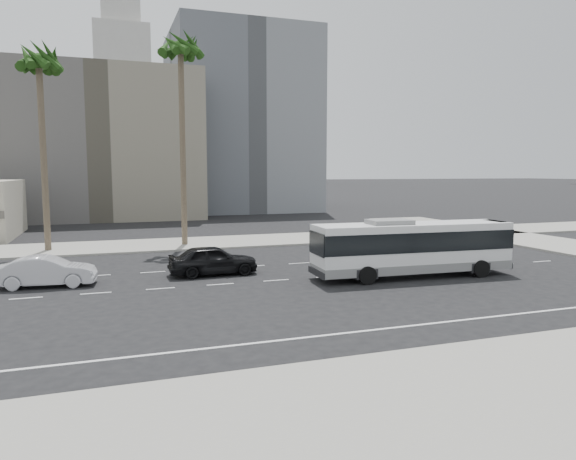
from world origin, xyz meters
name	(u,v)px	position (x,y,z in m)	size (l,w,h in m)	color
ground	(328,277)	(0.00, 0.00, 0.00)	(700.00, 700.00, 0.00)	black
sidewalk_north	(253,241)	(0.00, 15.50, 0.07)	(120.00, 7.00, 0.15)	gray
sidewalk_south	(557,382)	(0.00, -15.50, 0.07)	(120.00, 7.00, 0.15)	gray
midrise_beige_west	(99,146)	(-12.00, 45.00, 9.00)	(24.00, 18.00, 18.00)	#5F5B55
midrise_gray_center	(240,124)	(8.00, 52.00, 13.00)	(20.00, 20.00, 26.00)	slate
civic_tower	(123,105)	(-2.00, 250.00, 38.83)	(42.00, 42.00, 129.00)	beige
highrise_right	(225,112)	(45.00, 230.00, 35.00)	(26.00, 26.00, 70.00)	slate
highrise_far	(258,128)	(70.00, 260.00, 30.00)	(22.00, 22.00, 60.00)	slate
city_bus	(413,246)	(4.41, -1.44, 1.68)	(11.23, 3.08, 3.19)	silver
car_a	(213,260)	(-5.85, 2.68, 0.84)	(4.93, 1.98, 1.68)	black
car_b	(47,271)	(-14.34, 2.43, 0.77)	(4.69, 1.64, 1.55)	silver
palm_near	(181,52)	(-5.74, 14.68, 14.66)	(4.80, 4.80, 16.18)	brown
palm_mid	(39,65)	(-15.47, 14.87, 13.10)	(4.71, 4.71, 14.56)	brown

